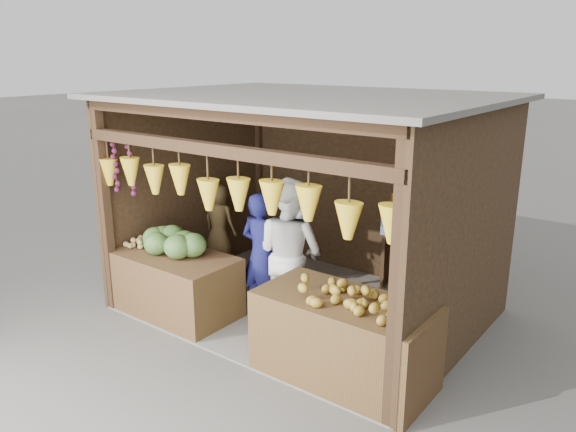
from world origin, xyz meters
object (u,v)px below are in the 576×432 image
at_px(man_standing, 261,255).
at_px(counter_left, 174,284).
at_px(counter_right, 344,340).
at_px(vendor_seated, 219,221).
at_px(woman_standing, 290,253).

bearing_deg(man_standing, counter_left, 34.91).
distance_m(counter_right, vendor_seated, 3.13).
bearing_deg(counter_left, vendor_seated, 107.88).
distance_m(woman_standing, vendor_seated, 1.83).
bearing_deg(counter_left, woman_standing, 24.96).
height_order(man_standing, vendor_seated, man_standing).
bearing_deg(counter_left, man_standing, 34.46).
bearing_deg(counter_right, woman_standing, 150.70).
bearing_deg(counter_right, man_standing, 158.11).
bearing_deg(woman_standing, vendor_seated, -13.20).
xyz_separation_m(counter_left, woman_standing, (1.33, 0.62, 0.51)).
height_order(counter_right, vendor_seated, vendor_seated).
bearing_deg(counter_left, counter_right, -0.33).
bearing_deg(vendor_seated, counter_left, 105.14).
xyz_separation_m(man_standing, woman_standing, (0.43, 0.00, 0.11)).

